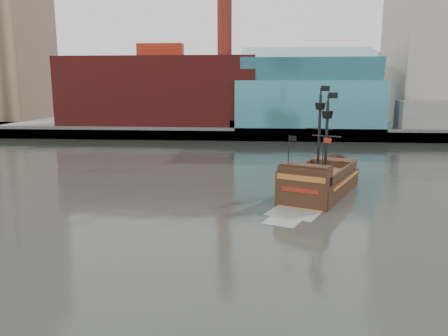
{
  "coord_description": "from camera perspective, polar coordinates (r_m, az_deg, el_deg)",
  "views": [
    {
      "loc": [
        0.28,
        -25.38,
        11.39
      ],
      "look_at": [
        -2.93,
        12.6,
        4.0
      ],
      "focal_mm": 35.0,
      "sensor_mm": 36.0,
      "label": 1
    }
  ],
  "objects": [
    {
      "name": "ground",
      "position": [
        27.82,
        3.93,
        -13.22
      ],
      "size": [
        400.0,
        400.0,
        0.0
      ],
      "primitive_type": "plane",
      "color": "#262824",
      "rests_on": "ground"
    },
    {
      "name": "promenade_far",
      "position": [
        117.84,
        4.7,
        5.88
      ],
      "size": [
        220.0,
        60.0,
        2.0
      ],
      "primitive_type": "cube",
      "color": "slate",
      "rests_on": "ground"
    },
    {
      "name": "seawall",
      "position": [
        88.46,
        4.63,
        4.39
      ],
      "size": [
        220.0,
        1.0,
        2.6
      ],
      "primitive_type": "cube",
      "color": "#4C4C49",
      "rests_on": "ground"
    },
    {
      "name": "pirate_ship",
      "position": [
        46.62,
        12.39,
        -2.06
      ],
      "size": [
        10.87,
        16.57,
        11.99
      ],
      "rotation": [
        0.0,
        0.0,
        -0.42
      ],
      "color": "black",
      "rests_on": "ground"
    },
    {
      "name": "skyline",
      "position": [
        110.84,
        7.71,
        17.7
      ],
      "size": [
        149.0,
        45.0,
        62.0
      ],
      "color": "#7D664B",
      "rests_on": "promenade_far"
    }
  ]
}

